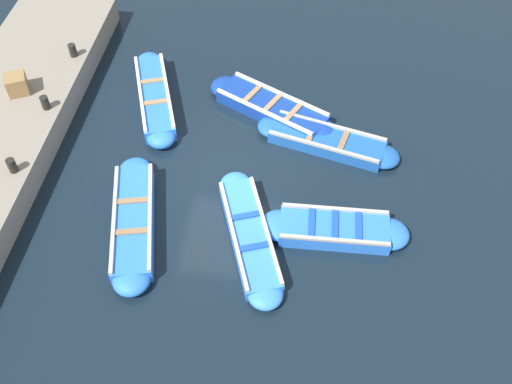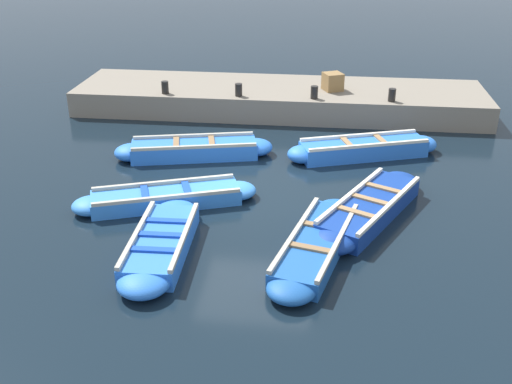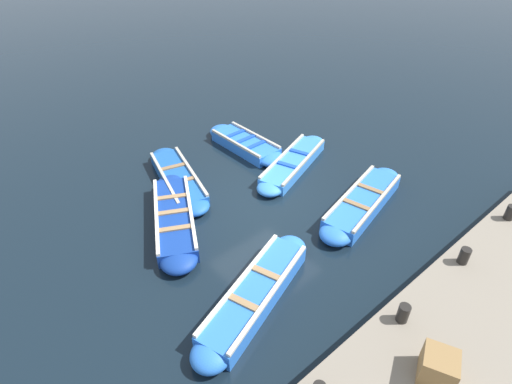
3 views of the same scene
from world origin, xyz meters
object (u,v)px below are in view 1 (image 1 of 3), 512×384
Objects in this scene: boat_bow_out at (155,97)px; bollard_mid_south at (45,103)px; boat_near_quay at (334,230)px; wooden_crate at (17,84)px; boat_outer_left at (134,221)px; boat_broadside at (250,235)px; boat_far_corner at (327,141)px; bollard_south at (73,50)px; boat_outer_right at (272,108)px; bollard_mid_north at (12,165)px.

boat_bow_out is 2.76m from bollard_mid_south.
wooden_crate is at bearing 160.34° from boat_near_quay.
boat_bow_out is (-0.50, 4.06, 0.01)m from boat_outer_left.
boat_near_quay is at bearing 11.87° from boat_broadside.
boat_broadside is 10.73× the size of bollard_mid_south.
wooden_crate reaches higher than bollard_mid_south.
boat_near_quay is at bearing -83.73° from boat_far_corner.
boat_broadside is at bearing -42.00° from bollard_south.
boat_outer_right reaches higher than boat_far_corner.
boat_outer_right is (-1.48, 0.99, 0.02)m from boat_far_corner.
bollard_mid_north is at bearing 177.47° from boat_near_quay.
bollard_south is at bearing 160.96° from boat_bow_out.
bollard_mid_south reaches higher than boat_far_corner.
boat_bow_out reaches higher than boat_outer_right.
bollard_south is (-6.96, 1.81, 0.72)m from boat_far_corner.
wooden_crate is at bearing -173.02° from boat_outer_right.
boat_broadside is (-0.04, -4.08, -0.02)m from boat_outer_right.
boat_broadside is 5.53m from bollard_mid_north.
wooden_crate is at bearing 109.08° from bollard_mid_north.
boat_bow_out is at bearing 55.21° from bollard_mid_north.
bollard_mid_south is (0.00, 2.10, 0.00)m from bollard_mid_north.
bollard_mid_south is at bearing 152.76° from boat_broadside.
bollard_south is at bearing 60.74° from wooden_crate.
boat_bow_out is at bearing 179.84° from boat_outer_right.
bollard_south is at bearing 148.11° from boat_near_quay.
bollard_mid_south is at bearing -166.88° from boat_outer_right.
boat_broadside is at bearing -27.24° from bollard_mid_south.
boat_outer_left is 5.68m from bollard_south.
bollard_mid_north is 0.70× the size of wooden_crate.
bollard_mid_south is (-5.48, -1.28, 0.70)m from boat_outer_right.
boat_far_corner is at bearing 2.32° from bollard_mid_south.
wooden_crate reaches higher than boat_near_quay.
boat_outer_right is at bearing 13.12° from bollard_mid_south.
boat_bow_out is at bearing -19.04° from bollard_south.
boat_far_corner is 0.99× the size of boat_outer_right.
boat_outer_left is 4.42m from boat_near_quay.
boat_near_quay is (1.78, -3.69, -0.01)m from boat_outer_right.
boat_outer_right is at bearing 57.00° from boat_outer_left.
boat_far_corner is 2.72m from boat_near_quay.
boat_bow_out reaches higher than boat_outer_left.
boat_bow_out is 6.15m from boat_near_quay.
bollard_mid_north and bollard_mid_south have the same top height.
bollard_mid_south is at bearing 135.76° from boat_outer_left.
boat_bow_out is at bearing 142.95° from boat_near_quay.
boat_outer_left is 11.10× the size of bollard_mid_south.
bollard_south is 1.84m from wooden_crate.
boat_broadside is (3.09, -4.09, -0.04)m from boat_bow_out.
wooden_crate is at bearing 152.52° from boat_broadside.
boat_outer_left reaches higher than boat_broadside.
bollard_mid_north reaches higher than boat_near_quay.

